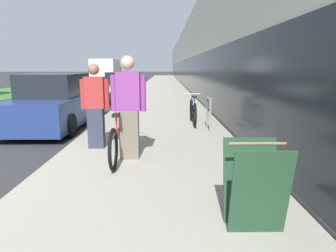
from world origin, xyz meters
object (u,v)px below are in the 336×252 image
object	(u,v)px
person_bystander	(95,106)
cruiser_bike_nearest	(193,111)
bike_rack_hoop	(209,110)
vintage_roadster_curbside	(101,93)
moving_truck	(107,71)
sandwich_board_sign	(255,186)
parked_sedan_far	(119,83)
person_rider	(129,108)
tandem_bicycle	(122,133)
parked_sedan_curbside	(56,103)

from	to	relation	value
person_bystander	cruiser_bike_nearest	world-z (taller)	person_bystander
bike_rack_hoop	cruiser_bike_nearest	bearing A→B (deg)	112.15
vintage_roadster_curbside	moving_truck	xyz separation A→B (m)	(-3.34, 19.03, 0.84)
sandwich_board_sign	parked_sedan_far	distance (m)	18.55
vintage_roadster_curbside	person_bystander	bearing A→B (deg)	-78.75
person_rider	sandwich_board_sign	xyz separation A→B (m)	(1.54, -2.41, -0.46)
tandem_bicycle	sandwich_board_sign	world-z (taller)	sandwich_board_sign
parked_sedan_curbside	cruiser_bike_nearest	bearing A→B (deg)	-1.98
person_bystander	moving_truck	distance (m)	28.50
tandem_bicycle	parked_sedan_curbside	size ratio (longest dim) A/B	0.64
sandwich_board_sign	parked_sedan_curbside	distance (m)	7.11
cruiser_bike_nearest	parked_sedan_curbside	world-z (taller)	parked_sedan_curbside
tandem_bicycle	cruiser_bike_nearest	size ratio (longest dim) A/B	1.63
tandem_bicycle	moving_truck	bearing A→B (deg)	101.36
parked_sedan_far	parked_sedan_curbside	bearing A→B (deg)	-89.70
person_bystander	bike_rack_hoop	distance (m)	3.10
vintage_roadster_curbside	moving_truck	world-z (taller)	moving_truck
person_bystander	bike_rack_hoop	size ratio (longest dim) A/B	1.99
tandem_bicycle	moving_truck	xyz separation A→B (m)	(-5.71, 28.39, 0.82)
parked_sedan_curbside	person_rider	bearing A→B (deg)	-53.77
cruiser_bike_nearest	vintage_roadster_curbside	xyz separation A→B (m)	(-3.99, 6.43, -0.01)
tandem_bicycle	moving_truck	world-z (taller)	moving_truck
parked_sedan_curbside	moving_truck	distance (m)	25.55
tandem_bicycle	vintage_roadster_curbside	size ratio (longest dim) A/B	0.69
tandem_bicycle	bike_rack_hoop	xyz separation A→B (m)	(1.95, 2.11, 0.14)
parked_sedan_curbside	parked_sedan_far	xyz separation A→B (m)	(-0.07, 12.24, -0.07)
vintage_roadster_curbside	moving_truck	bearing A→B (deg)	99.95
tandem_bicycle	bike_rack_hoop	bearing A→B (deg)	47.23
moving_truck	parked_sedan_curbside	bearing A→B (deg)	-82.43
cruiser_bike_nearest	vintage_roadster_curbside	world-z (taller)	vintage_roadster_curbside
person_rider	parked_sedan_curbside	world-z (taller)	person_rider
person_rider	moving_truck	world-z (taller)	moving_truck
sandwich_board_sign	parked_sedan_curbside	world-z (taller)	parked_sedan_curbside
tandem_bicycle	vintage_roadster_curbside	bearing A→B (deg)	104.20
tandem_bicycle	cruiser_bike_nearest	world-z (taller)	tandem_bicycle
parked_sedan_far	moving_truck	size ratio (longest dim) A/B	0.70
person_rider	moving_truck	bearing A→B (deg)	101.56
sandwich_board_sign	vintage_roadster_curbside	distance (m)	12.80
tandem_bicycle	person_bystander	world-z (taller)	person_bystander
vintage_roadster_curbside	parked_sedan_far	distance (m)	5.95
parked_sedan_far	moving_truck	bearing A→B (deg)	104.16
person_bystander	moving_truck	bearing A→B (deg)	100.37
parked_sedan_far	sandwich_board_sign	bearing A→B (deg)	-77.16
sandwich_board_sign	tandem_bicycle	bearing A→B (deg)	121.75
person_bystander	sandwich_board_sign	size ratio (longest dim) A/B	1.87
cruiser_bike_nearest	person_rider	bearing A→B (deg)	-113.62
bike_rack_hoop	parked_sedan_curbside	size ratio (longest dim) A/B	0.19
person_bystander	cruiser_bike_nearest	xyz separation A→B (m)	(2.20, 2.58, -0.49)
cruiser_bike_nearest	parked_sedan_curbside	size ratio (longest dim) A/B	0.39
bike_rack_hoop	vintage_roadster_curbside	distance (m)	8.44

